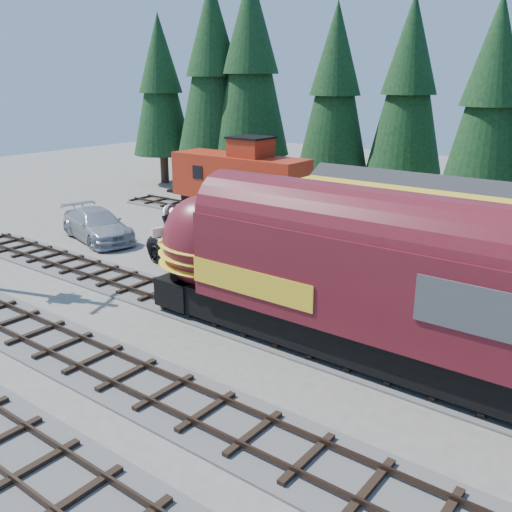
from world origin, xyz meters
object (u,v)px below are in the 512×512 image
Objects in this scene: locomotive at (334,281)px; caboose at (240,181)px; pickup_truck_a at (205,250)px; depot at (404,235)px; pickup_truck_b at (97,225)px.

caboose reaches higher than locomotive.
caboose is 11.25m from pickup_truck_a.
locomotive is at bearing -41.72° from caboose.
depot is 10.46m from pickup_truck_a.
caboose reaches higher than pickup_truck_b.
locomotive is at bearing -87.26° from pickup_truck_b.
depot is 17.24m from caboose.
caboose is (-15.70, 14.00, -0.09)m from locomotive.
caboose is at bearing 154.21° from depot.
locomotive is 2.68× the size of pickup_truck_b.
depot is 0.73× the size of locomotive.
locomotive is 2.51× the size of pickup_truck_a.
depot reaches higher than locomotive.
pickup_truck_b is at bearing -109.15° from caboose.
depot is 1.96× the size of pickup_truck_b.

